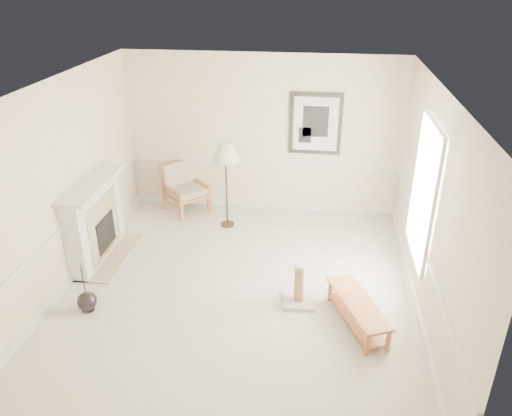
{
  "coord_description": "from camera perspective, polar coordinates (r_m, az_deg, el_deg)",
  "views": [
    {
      "loc": [
        1.05,
        -5.87,
        4.23
      ],
      "look_at": [
        0.16,
        0.7,
        0.98
      ],
      "focal_mm": 35.0,
      "sensor_mm": 36.0,
      "label": 1
    }
  ],
  "objects": [
    {
      "name": "floor_lamp",
      "position": [
        8.46,
        -3.5,
        6.15
      ],
      "size": [
        0.59,
        0.59,
        1.54
      ],
      "rotation": [
        0.0,
        0.0,
        0.24
      ],
      "color": "black",
      "rests_on": "ground"
    },
    {
      "name": "scratching_post",
      "position": [
        6.97,
        4.94,
        -9.42
      ],
      "size": [
        0.47,
        0.47,
        0.61
      ],
      "rotation": [
        0.0,
        0.0,
        0.09
      ],
      "color": "silver",
      "rests_on": "ground"
    },
    {
      "name": "bench",
      "position": [
        6.68,
        11.54,
        -11.24
      ],
      "size": [
        0.82,
        1.28,
        0.35
      ],
      "rotation": [
        0.0,
        0.0,
        0.4
      ],
      "color": "#A36534",
      "rests_on": "ground"
    },
    {
      "name": "room",
      "position": [
        6.47,
        -0.96,
        4.67
      ],
      "size": [
        5.04,
        5.54,
        2.92
      ],
      "color": "beige",
      "rests_on": "ground"
    },
    {
      "name": "fireplace",
      "position": [
        8.14,
        -17.86,
        -1.4
      ],
      "size": [
        0.64,
        1.64,
        1.31
      ],
      "color": "white",
      "rests_on": "ground"
    },
    {
      "name": "armchair",
      "position": [
        9.48,
        -8.32,
        2.6
      ],
      "size": [
        1.0,
        1.0,
        0.91
      ],
      "rotation": [
        0.0,
        0.0,
        0.81
      ],
      "color": "#A36534",
      "rests_on": "ground"
    },
    {
      "name": "ground",
      "position": [
        7.32,
        -2.02,
        -9.24
      ],
      "size": [
        5.5,
        5.5,
        0.0
      ],
      "primitive_type": "plane",
      "color": "silver",
      "rests_on": "ground"
    },
    {
      "name": "floor_vase",
      "position": [
        7.21,
        -18.74,
        -10.09
      ],
      "size": [
        0.26,
        0.26,
        0.76
      ],
      "rotation": [
        0.0,
        0.0,
        0.07
      ],
      "color": "black",
      "rests_on": "ground"
    }
  ]
}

